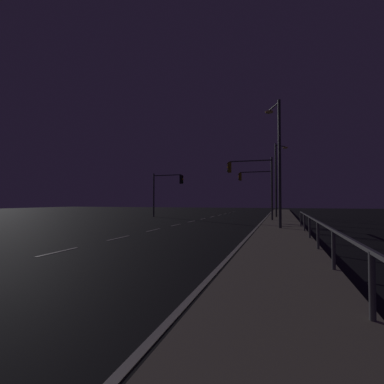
# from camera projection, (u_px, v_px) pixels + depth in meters

# --- Properties ---
(ground_plane) EXTENTS (112.00, 112.00, 0.00)m
(ground_plane) POSITION_uv_depth(u_px,v_px,m) (178.00, 225.00, 22.23)
(ground_plane) COLOR black
(ground_plane) RESTS_ON ground
(sidewalk_right) EXTENTS (2.72, 77.00, 0.14)m
(sidewalk_right) POSITION_uv_depth(u_px,v_px,m) (281.00, 226.00, 20.03)
(sidewalk_right) COLOR gray
(sidewalk_right) RESTS_ON ground
(lane_markings_center) EXTENTS (0.14, 50.00, 0.01)m
(lane_markings_center) POSITION_uv_depth(u_px,v_px,m) (192.00, 221.00, 25.58)
(lane_markings_center) COLOR silver
(lane_markings_center) RESTS_ON ground
(lane_edge_line) EXTENTS (0.14, 53.00, 0.01)m
(lane_edge_line) POSITION_uv_depth(u_px,v_px,m) (262.00, 222.00, 25.28)
(lane_edge_line) COLOR silver
(lane_edge_line) RESTS_ON ground
(traffic_light_far_right) EXTENTS (4.05, 0.47, 5.38)m
(traffic_light_far_right) POSITION_uv_depth(u_px,v_px,m) (257.00, 183.00, 34.80)
(traffic_light_far_right) COLOR #38383D
(traffic_light_far_right) RESTS_ON sidewalk_right
(traffic_light_overhead_east) EXTENTS (3.78, 0.63, 4.93)m
(traffic_light_overhead_east) POSITION_uv_depth(u_px,v_px,m) (167.00, 186.00, 32.68)
(traffic_light_overhead_east) COLOR #38383D
(traffic_light_overhead_east) RESTS_ON ground
(traffic_light_far_center) EXTENTS (4.05, 0.34, 5.49)m
(traffic_light_far_center) POSITION_uv_depth(u_px,v_px,m) (252.00, 176.00, 25.99)
(traffic_light_far_center) COLOR #38383D
(traffic_light_far_center) RESTS_ON sidewalk_right
(street_lamp_mid_block) EXTENTS (1.03, 1.83, 7.96)m
(street_lamp_mid_block) POSITION_uv_depth(u_px,v_px,m) (278.00, 152.00, 18.35)
(street_lamp_mid_block) COLOR #38383D
(street_lamp_mid_block) RESTS_ON sidewalk_right
(street_lamp_median) EXTENTS (1.34, 1.52, 7.64)m
(street_lamp_median) POSITION_uv_depth(u_px,v_px,m) (278.00, 173.00, 30.50)
(street_lamp_median) COLOR #2D3033
(street_lamp_median) RESTS_ON sidewalk_right
(barrier_fence) EXTENTS (0.09, 19.01, 0.98)m
(barrier_fence) POSITION_uv_depth(u_px,v_px,m) (318.00, 228.00, 10.11)
(barrier_fence) COLOR #59595E
(barrier_fence) RESTS_ON sidewalk_right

